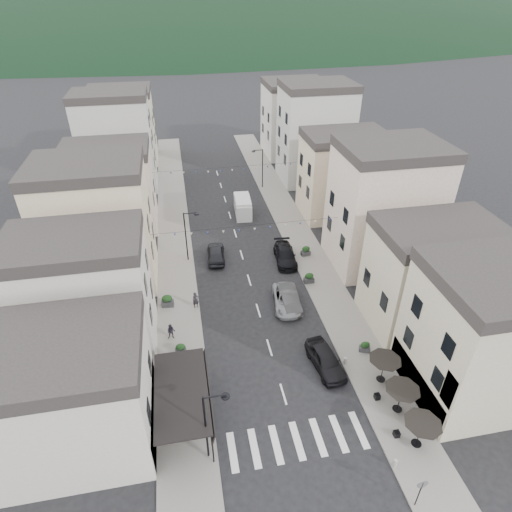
% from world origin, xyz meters
% --- Properties ---
extents(ground, '(700.00, 700.00, 0.00)m').
position_xyz_m(ground, '(0.00, 0.00, 0.00)').
color(ground, black).
rests_on(ground, ground).
extents(sidewalk_left, '(4.00, 76.00, 0.12)m').
position_xyz_m(sidewalk_left, '(-7.50, 32.00, 0.06)').
color(sidewalk_left, slate).
rests_on(sidewalk_left, ground).
extents(sidewalk_right, '(4.00, 76.00, 0.12)m').
position_xyz_m(sidewalk_right, '(7.50, 32.00, 0.06)').
color(sidewalk_right, slate).
rests_on(sidewalk_right, ground).
extents(hill_backdrop, '(640.00, 360.00, 70.00)m').
position_xyz_m(hill_backdrop, '(0.00, 300.00, 0.00)').
color(hill_backdrop, black).
rests_on(hill_backdrop, ground).
extents(boutique_building, '(12.00, 8.00, 8.00)m').
position_xyz_m(boutique_building, '(-15.50, 5.00, 4.00)').
color(boutique_building, beige).
rests_on(boutique_building, ground).
extents(bistro_building, '(10.00, 8.00, 10.00)m').
position_xyz_m(bistro_building, '(14.50, 4.00, 5.00)').
color(bistro_building, '#B9AE93').
rests_on(bistro_building, ground).
extents(boutique_awning, '(3.77, 7.50, 3.28)m').
position_xyz_m(boutique_awning, '(-7.25, 5.00, 3.11)').
color(boutique_awning, black).
rests_on(boutique_awning, ground).
extents(buildings_row_left, '(10.20, 54.16, 14.00)m').
position_xyz_m(buildings_row_left, '(-14.50, 37.75, 6.12)').
color(buildings_row_left, beige).
rests_on(buildings_row_left, ground).
extents(buildings_row_right, '(10.20, 54.16, 14.50)m').
position_xyz_m(buildings_row_right, '(14.50, 36.59, 6.32)').
color(buildings_row_right, '#B9AE93').
rests_on(buildings_row_right, ground).
extents(cafe_terrace, '(2.50, 8.10, 2.53)m').
position_xyz_m(cafe_terrace, '(7.70, 2.80, 2.36)').
color(cafe_terrace, black).
rests_on(cafe_terrace, ground).
extents(streetlamp_left_near, '(1.70, 0.56, 6.00)m').
position_xyz_m(streetlamp_left_near, '(-5.82, 2.00, 3.70)').
color(streetlamp_left_near, black).
rests_on(streetlamp_left_near, ground).
extents(streetlamp_left_far, '(1.70, 0.56, 6.00)m').
position_xyz_m(streetlamp_left_far, '(-5.82, 26.00, 3.70)').
color(streetlamp_left_far, black).
rests_on(streetlamp_left_far, ground).
extents(streetlamp_right_far, '(1.70, 0.56, 6.00)m').
position_xyz_m(streetlamp_right_far, '(5.82, 44.00, 3.70)').
color(streetlamp_right_far, black).
rests_on(streetlamp_right_far, ground).
extents(traffic_sign, '(0.70, 0.07, 2.70)m').
position_xyz_m(traffic_sign, '(5.80, -3.50, 1.93)').
color(traffic_sign, black).
rests_on(traffic_sign, ground).
extents(bollards, '(11.66, 10.26, 0.60)m').
position_xyz_m(bollards, '(0.00, 5.50, 0.42)').
color(bollards, gray).
rests_on(bollards, ground).
extents(bunting_near, '(19.00, 0.28, 0.62)m').
position_xyz_m(bunting_near, '(0.00, 22.00, 5.65)').
color(bunting_near, black).
rests_on(bunting_near, ground).
extents(bunting_far, '(19.00, 0.28, 0.62)m').
position_xyz_m(bunting_far, '(0.00, 38.00, 5.65)').
color(bunting_far, black).
rests_on(bunting_far, ground).
extents(parked_car_a, '(2.54, 5.08, 1.66)m').
position_xyz_m(parked_car_a, '(3.99, 8.03, 0.83)').
color(parked_car_a, black).
rests_on(parked_car_a, ground).
extents(parked_car_b, '(1.63, 4.61, 1.52)m').
position_xyz_m(parked_car_b, '(3.07, 16.26, 0.76)').
color(parked_car_b, '#37373A').
rests_on(parked_car_b, ground).
extents(parked_car_c, '(3.01, 5.46, 1.45)m').
position_xyz_m(parked_car_c, '(2.80, 16.25, 0.72)').
color(parked_car_c, gray).
rests_on(parked_car_c, ground).
extents(parked_car_d, '(2.60, 5.49, 1.55)m').
position_xyz_m(parked_car_d, '(4.60, 23.88, 0.77)').
color(parked_car_d, black).
rests_on(parked_car_d, ground).
extents(parked_car_e, '(2.29, 4.87, 1.61)m').
position_xyz_m(parked_car_e, '(-2.97, 25.65, 0.81)').
color(parked_car_e, black).
rests_on(parked_car_e, ground).
extents(delivery_van, '(2.37, 5.23, 2.44)m').
position_xyz_m(delivery_van, '(1.79, 36.01, 1.20)').
color(delivery_van, silver).
rests_on(delivery_van, ground).
extents(pedestrian_a, '(0.70, 0.54, 1.71)m').
position_xyz_m(pedestrian_a, '(-5.80, 17.48, 0.97)').
color(pedestrian_a, black).
rests_on(pedestrian_a, sidewalk_left).
extents(pedestrian_b, '(0.81, 0.66, 1.52)m').
position_xyz_m(pedestrian_b, '(-8.20, 13.62, 0.88)').
color(pedestrian_b, black).
rests_on(pedestrian_b, sidewalk_left).
extents(planter_la, '(0.97, 0.61, 1.02)m').
position_xyz_m(planter_la, '(-7.50, 11.66, 0.62)').
color(planter_la, '#2C2C2E').
rests_on(planter_la, sidewalk_left).
extents(planter_lb, '(1.20, 0.75, 1.28)m').
position_xyz_m(planter_lb, '(-8.49, 18.18, 0.74)').
color(planter_lb, '#2B2C2E').
rests_on(planter_lb, sidewalk_left).
extents(planter_ra, '(1.02, 0.79, 1.01)m').
position_xyz_m(planter_ra, '(7.81, 8.99, 0.61)').
color(planter_ra, '#323335').
rests_on(planter_ra, sidewalk_right).
extents(planter_rb, '(1.06, 0.61, 1.16)m').
position_xyz_m(planter_rb, '(6.00, 19.29, 0.68)').
color(planter_rb, '#2D2D30').
rests_on(planter_rb, sidewalk_right).
extents(planter_rc, '(1.10, 0.69, 1.17)m').
position_xyz_m(planter_rc, '(7.15, 24.39, 0.69)').
color(planter_rc, '#2E2F31').
rests_on(planter_rc, sidewalk_right).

